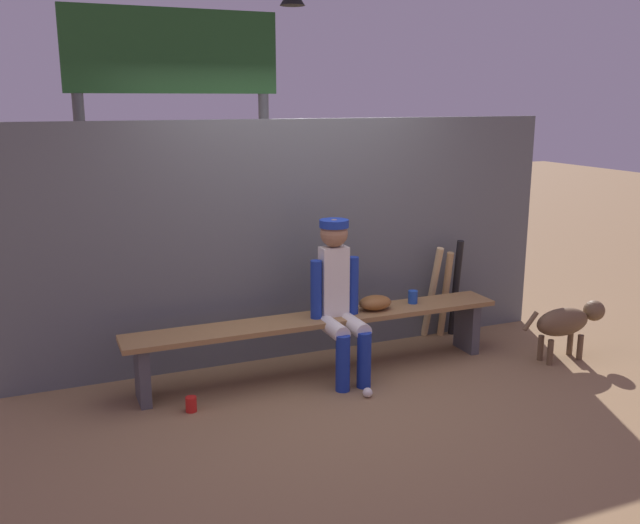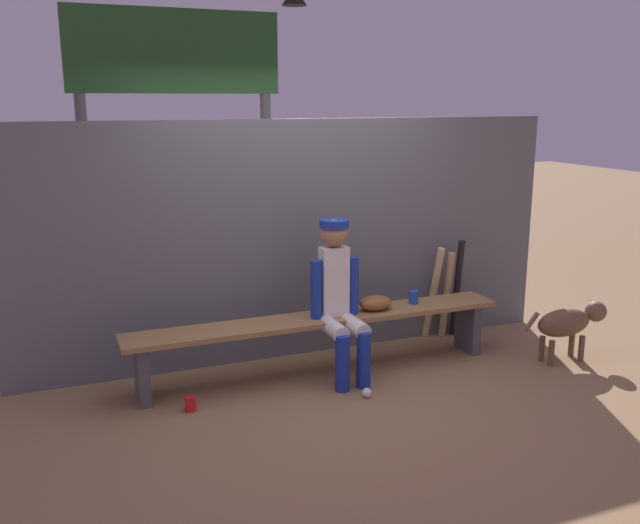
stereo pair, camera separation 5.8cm
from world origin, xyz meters
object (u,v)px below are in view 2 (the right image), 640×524
at_px(player_seated, 339,294).
at_px(baseball_glove, 375,303).
at_px(cup_on_ground, 190,404).
at_px(scoreboard, 184,92).
at_px(bat_wood_tan, 447,295).
at_px(baseball, 367,393).
at_px(bat_wood_natural, 433,293).
at_px(dog, 569,322).
at_px(bat_aluminum_black, 457,289).
at_px(dugout_bench, 320,328).
at_px(cup_on_bench, 413,297).

height_order(player_seated, baseball_glove, player_seated).
relative_size(baseball_glove, cup_on_ground, 2.55).
bearing_deg(player_seated, scoreboard, 114.66).
xyz_separation_m(bat_wood_tan, baseball, (-1.27, -0.93, -0.38)).
height_order(bat_wood_natural, cup_on_ground, bat_wood_natural).
xyz_separation_m(baseball_glove, bat_wood_tan, (0.92, 0.37, -0.13)).
relative_size(bat_wood_natural, dog, 1.07).
distance_m(bat_wood_tan, baseball, 1.62).
distance_m(bat_wood_tan, bat_aluminum_black, 0.12).
bearing_deg(baseball, dugout_bench, 105.04).
xyz_separation_m(baseball, scoreboard, (-0.84, 2.20, 2.21)).
xyz_separation_m(player_seated, cup_on_ground, (-1.24, -0.18, -0.63)).
relative_size(baseball, dog, 0.09).
distance_m(cup_on_bench, scoreboard, 2.81).
distance_m(bat_aluminum_black, cup_on_ground, 2.75).
height_order(bat_wood_tan, baseball, bat_wood_tan).
bearing_deg(dugout_bench, bat_wood_natural, 16.24).
bearing_deg(bat_aluminum_black, dugout_bench, -166.76).
bearing_deg(bat_aluminum_black, cup_on_bench, -153.90).
bearing_deg(baseball, scoreboard, 110.76).
xyz_separation_m(dugout_bench, baseball, (0.15, -0.56, -0.35)).
height_order(cup_on_ground, scoreboard, scoreboard).
height_order(baseball_glove, bat_wood_tan, bat_wood_tan).
bearing_deg(bat_wood_natural, bat_aluminum_black, -2.92).
bearing_deg(bat_wood_tan, dog, -53.54).
height_order(bat_wood_tan, cup_on_bench, bat_wood_tan).
bearing_deg(player_seated, bat_wood_tan, 20.28).
xyz_separation_m(cup_on_bench, dog, (1.20, -0.56, -0.20)).
height_order(player_seated, dog, player_seated).
bearing_deg(dugout_bench, bat_aluminum_black, 13.24).
relative_size(baseball_glove, cup_on_bench, 2.55).
relative_size(bat_wood_natural, bat_wood_tan, 1.09).
relative_size(bat_wood_tan, bat_aluminum_black, 0.89).
bearing_deg(scoreboard, dugout_bench, -67.36).
xyz_separation_m(dugout_bench, player_seated, (0.12, -0.11, 0.30)).
bearing_deg(scoreboard, bat_aluminum_black, -30.20).
xyz_separation_m(cup_on_ground, dog, (3.19, -0.22, 0.28)).
xyz_separation_m(bat_wood_natural, baseball, (-1.12, -0.93, -0.41)).
bearing_deg(player_seated, cup_on_bench, 11.30).
relative_size(dugout_bench, baseball, 42.19).
bearing_deg(cup_on_ground, player_seated, 8.40).
bearing_deg(baseball, cup_on_ground, 167.99).
xyz_separation_m(bat_aluminum_black, cup_on_ground, (-2.64, -0.65, -0.41)).
height_order(bat_aluminum_black, scoreboard, scoreboard).
bearing_deg(cup_on_ground, bat_aluminum_black, 13.82).
distance_m(bat_wood_natural, dog, 1.20).
distance_m(player_seated, cup_on_ground, 1.41).
bearing_deg(bat_wood_tan, player_seated, -159.72).
distance_m(bat_wood_tan, cup_on_ground, 2.65).
height_order(cup_on_ground, dog, dog).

